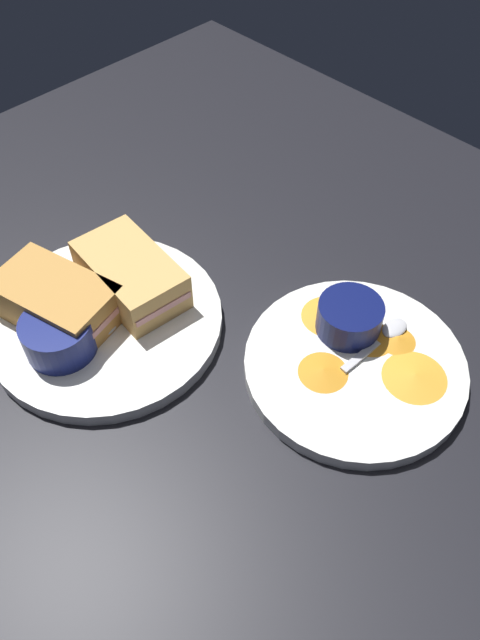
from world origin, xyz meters
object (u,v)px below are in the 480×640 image
at_px(sandwich_half_far, 56,300).
at_px(spoon_by_gravy_ramekin, 387,335).
at_px(spoon_by_dark_ramekin, 113,324).
at_px(sandwich_half_near, 131,275).
at_px(plate_sandwich_main, 106,321).
at_px(ramekin_dark_sauce, 58,335).
at_px(plate_chips_companion, 355,366).
at_px(ramekin_light_gravy, 350,316).

xyz_separation_m(sandwich_half_far, spoon_by_gravy_ramekin, (0.27, 0.23, -0.02)).
bearing_deg(spoon_by_dark_ramekin, sandwich_half_near, 119.95).
xyz_separation_m(plate_sandwich_main, sandwich_half_near, (-0.01, 0.05, 0.03)).
height_order(spoon_by_dark_ramekin, spoon_by_gravy_ramekin, same).
height_order(ramekin_dark_sauce, plate_chips_companion, ramekin_dark_sauce).
xyz_separation_m(sandwich_half_near, plate_chips_companion, (0.24, 0.10, -0.03)).
distance_m(sandwich_half_far, ramekin_dark_sauce, 0.05).
height_order(sandwich_half_far, ramekin_light_gravy, sandwich_half_far).
bearing_deg(ramekin_light_gravy, sandwich_half_near, -148.05).
bearing_deg(spoon_by_dark_ramekin, spoon_by_gravy_ramekin, 42.68).
bearing_deg(ramekin_light_gravy, sandwich_half_far, -138.01).
height_order(ramekin_dark_sauce, spoon_by_dark_ramekin, ramekin_dark_sauce).
height_order(ramekin_light_gravy, spoon_by_gravy_ramekin, ramekin_light_gravy).
relative_size(plate_sandwich_main, sandwich_half_near, 1.86).
distance_m(ramekin_dark_sauce, spoon_by_gravy_ramekin, 0.35).
height_order(plate_sandwich_main, spoon_by_dark_ramekin, spoon_by_dark_ramekin).
relative_size(plate_chips_companion, spoon_by_gravy_ramekin, 2.35).
relative_size(spoon_by_dark_ramekin, ramekin_light_gravy, 1.41).
xyz_separation_m(plate_sandwich_main, spoon_by_gravy_ramekin, (0.24, 0.20, 0.01)).
height_order(plate_sandwich_main, ramekin_dark_sauce, ramekin_dark_sauce).
distance_m(spoon_by_dark_ramekin, ramekin_light_gravy, 0.25).
bearing_deg(ramekin_dark_sauce, plate_chips_companion, 42.02).
relative_size(sandwich_half_near, spoon_by_gravy_ramekin, 1.40).
distance_m(sandwich_half_near, ramekin_dark_sauce, 0.11).
xyz_separation_m(ramekin_dark_sauce, spoon_by_dark_ramekin, (0.01, 0.06, -0.02)).
bearing_deg(sandwich_half_far, sandwich_half_near, 72.30).
bearing_deg(ramekin_dark_sauce, sandwich_half_far, 147.77).
height_order(sandwich_half_far, spoon_by_dark_ramekin, sandwich_half_far).
distance_m(plate_sandwich_main, plate_chips_companion, 0.28).
relative_size(ramekin_dark_sauce, spoon_by_gravy_ramekin, 0.76).
bearing_deg(plate_sandwich_main, spoon_by_gravy_ramekin, 40.12).
xyz_separation_m(sandwich_half_near, spoon_by_gravy_ramekin, (0.25, 0.15, -0.02)).
distance_m(sandwich_half_far, spoon_by_dark_ramekin, 0.07).
bearing_deg(sandwich_half_near, spoon_by_gravy_ramekin, 31.45).
xyz_separation_m(sandwich_half_far, spoon_by_dark_ramekin, (0.05, 0.03, -0.02)).
bearing_deg(ramekin_dark_sauce, sandwich_half_near, 97.42).
bearing_deg(plate_sandwich_main, sandwich_half_near, 102.30).
relative_size(sandwich_half_far, spoon_by_gravy_ramekin, 1.47).
bearing_deg(plate_sandwich_main, ramekin_light_gravy, 41.94).
bearing_deg(plate_chips_companion, ramekin_dark_sauce, -137.98).
bearing_deg(plate_sandwich_main, plate_chips_companion, 32.58).
distance_m(sandwich_half_near, plate_chips_companion, 0.27).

